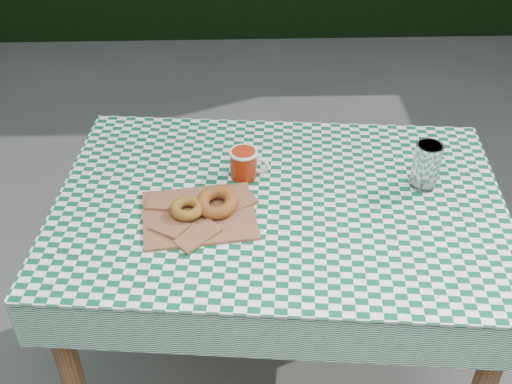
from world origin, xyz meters
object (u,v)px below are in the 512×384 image
drinking_glass (426,166)px  coffee_mug (244,164)px  table (277,297)px  paper_bag (199,214)px

drinking_glass → coffee_mug: bearing=173.2°
table → paper_bag: (-0.22, -0.06, 0.39)m
table → coffee_mug: coffee_mug is taller
coffee_mug → drinking_glass: 0.50m
paper_bag → drinking_glass: size_ratio=2.18×
table → paper_bag: bearing=-158.6°
coffee_mug → drinking_glass: drinking_glass is taller
paper_bag → coffee_mug: (0.12, 0.18, 0.03)m
paper_bag → drinking_glass: drinking_glass is taller
coffee_mug → drinking_glass: bearing=4.8°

